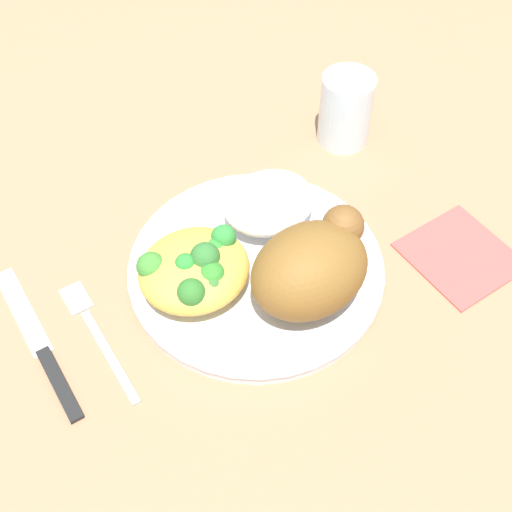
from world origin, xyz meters
TOP-DOWN VIEW (x-y plane):
  - ground_plane at (0.00, 0.00)m, footprint 2.00×2.00m
  - plate at (0.00, 0.00)m, footprint 0.25×0.25m
  - roasted_chicken at (0.02, -0.06)m, footprint 0.12×0.09m
  - rice_pile at (0.05, 0.04)m, footprint 0.09×0.08m
  - mac_cheese_with_broccoli at (-0.06, 0.01)m, footprint 0.10×0.10m
  - fork at (-0.16, 0.03)m, footprint 0.02×0.14m
  - knife at (-0.21, 0.03)m, footprint 0.03×0.19m
  - water_glass at (0.20, 0.10)m, footprint 0.06×0.06m
  - napkin at (0.18, -0.10)m, footprint 0.10×0.10m

SIDE VIEW (x-z plane):
  - ground_plane at x=0.00m, z-range 0.00..0.00m
  - napkin at x=0.18m, z-range 0.00..0.00m
  - fork at x=-0.16m, z-range 0.00..0.01m
  - knife at x=-0.21m, z-range 0.00..0.01m
  - plate at x=0.00m, z-range 0.00..0.02m
  - rice_pile at x=0.05m, z-range 0.02..0.06m
  - mac_cheese_with_broccoli at x=-0.06m, z-range 0.01..0.06m
  - water_glass at x=0.20m, z-range 0.00..0.08m
  - roasted_chicken at x=0.02m, z-range 0.02..0.10m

